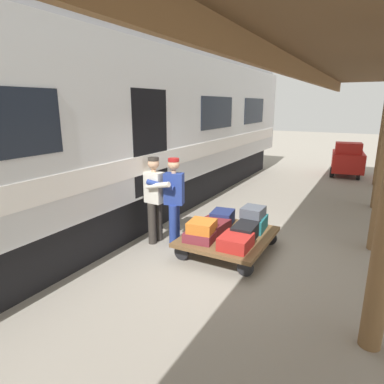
{
  "coord_description": "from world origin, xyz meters",
  "views": [
    {
      "loc": [
        -1.73,
        5.26,
        2.67
      ],
      "look_at": [
        1.02,
        0.27,
        1.15
      ],
      "focal_mm": 30.85,
      "sensor_mm": 36.0,
      "label": 1
    }
  ],
  "objects_px": {
    "train_car": "(94,134)",
    "suitcase_burgundy_valise": "(200,236)",
    "suitcase_slate_roller": "(253,212)",
    "suitcase_maroon_trunk": "(212,226)",
    "suitcase_red_plastic": "(236,242)",
    "suitcase_navy_fabric": "(222,217)",
    "suitcase_black_hardshell": "(246,231)",
    "porter_by_door": "(155,197)",
    "baggage_tug": "(348,160)",
    "suitcase_orange_carryall": "(202,226)",
    "suitcase_teal_softside": "(254,223)",
    "luggage_cart": "(228,237)",
    "porter_in_overalls": "(173,199)"
  },
  "relations": [
    {
      "from": "suitcase_orange_carryall",
      "to": "porter_in_overalls",
      "type": "height_order",
      "value": "porter_in_overalls"
    },
    {
      "from": "suitcase_slate_roller",
      "to": "porter_in_overalls",
      "type": "bearing_deg",
      "value": 24.66
    },
    {
      "from": "suitcase_burgundy_valise",
      "to": "porter_by_door",
      "type": "xyz_separation_m",
      "value": [
        1.1,
        -0.23,
        0.5
      ]
    },
    {
      "from": "porter_by_door",
      "to": "porter_in_overalls",
      "type": "bearing_deg",
      "value": -165.51
    },
    {
      "from": "suitcase_navy_fabric",
      "to": "baggage_tug",
      "type": "height_order",
      "value": "baggage_tug"
    },
    {
      "from": "porter_in_overalls",
      "to": "luggage_cart",
      "type": "bearing_deg",
      "value": -171.52
    },
    {
      "from": "train_car",
      "to": "baggage_tug",
      "type": "xyz_separation_m",
      "value": [
        -4.5,
        -8.53,
        -1.43
      ]
    },
    {
      "from": "train_car",
      "to": "suitcase_burgundy_valise",
      "type": "xyz_separation_m",
      "value": [
        -2.83,
        0.45,
        -1.63
      ]
    },
    {
      "from": "suitcase_burgundy_valise",
      "to": "suitcase_orange_carryall",
      "type": "xyz_separation_m",
      "value": [
        -0.02,
        -0.01,
        0.18
      ]
    },
    {
      "from": "suitcase_red_plastic",
      "to": "baggage_tug",
      "type": "height_order",
      "value": "baggage_tug"
    },
    {
      "from": "suitcase_teal_softside",
      "to": "porter_in_overalls",
      "type": "xyz_separation_m",
      "value": [
        1.42,
        0.64,
        0.46
      ]
    },
    {
      "from": "suitcase_navy_fabric",
      "to": "baggage_tug",
      "type": "bearing_deg",
      "value": -101.8
    },
    {
      "from": "suitcase_teal_softside",
      "to": "suitcase_orange_carryall",
      "type": "relative_size",
      "value": 1.26
    },
    {
      "from": "suitcase_teal_softside",
      "to": "suitcase_burgundy_valise",
      "type": "relative_size",
      "value": 1.13
    },
    {
      "from": "luggage_cart",
      "to": "suitcase_burgundy_valise",
      "type": "height_order",
      "value": "suitcase_burgundy_valise"
    },
    {
      "from": "suitcase_maroon_trunk",
      "to": "suitcase_red_plastic",
      "type": "height_order",
      "value": "suitcase_red_plastic"
    },
    {
      "from": "suitcase_navy_fabric",
      "to": "train_car",
      "type": "bearing_deg",
      "value": 10.25
    },
    {
      "from": "suitcase_slate_roller",
      "to": "porter_by_door",
      "type": "relative_size",
      "value": 0.26
    },
    {
      "from": "baggage_tug",
      "to": "suitcase_black_hardshell",
      "type": "bearing_deg",
      "value": 83.23
    },
    {
      "from": "suitcase_burgundy_valise",
      "to": "suitcase_slate_roller",
      "type": "bearing_deg",
      "value": -123.44
    },
    {
      "from": "luggage_cart",
      "to": "suitcase_navy_fabric",
      "type": "bearing_deg",
      "value": -55.31
    },
    {
      "from": "train_car",
      "to": "luggage_cart",
      "type": "relative_size",
      "value": 10.06
    },
    {
      "from": "porter_by_door",
      "to": "baggage_tug",
      "type": "xyz_separation_m",
      "value": [
        -2.78,
        -8.75,
        -0.3
      ]
    },
    {
      "from": "suitcase_navy_fabric",
      "to": "baggage_tug",
      "type": "distance_m",
      "value": 8.19
    },
    {
      "from": "suitcase_maroon_trunk",
      "to": "porter_by_door",
      "type": "relative_size",
      "value": 0.36
    },
    {
      "from": "suitcase_black_hardshell",
      "to": "suitcase_orange_carryall",
      "type": "height_order",
      "value": "suitcase_orange_carryall"
    },
    {
      "from": "suitcase_navy_fabric",
      "to": "suitcase_red_plastic",
      "type": "bearing_deg",
      "value": 124.69
    },
    {
      "from": "suitcase_black_hardshell",
      "to": "baggage_tug",
      "type": "bearing_deg",
      "value": -96.77
    },
    {
      "from": "suitcase_slate_roller",
      "to": "suitcase_black_hardshell",
      "type": "bearing_deg",
      "value": 94.19
    },
    {
      "from": "train_car",
      "to": "suitcase_red_plastic",
      "type": "bearing_deg",
      "value": 172.64
    },
    {
      "from": "porter_by_door",
      "to": "suitcase_black_hardshell",
      "type": "bearing_deg",
      "value": -171.88
    },
    {
      "from": "suitcase_slate_roller",
      "to": "suitcase_red_plastic",
      "type": "bearing_deg",
      "value": 92.08
    },
    {
      "from": "suitcase_black_hardshell",
      "to": "suitcase_slate_roller",
      "type": "relative_size",
      "value": 1.45
    },
    {
      "from": "suitcase_black_hardshell",
      "to": "porter_by_door",
      "type": "height_order",
      "value": "porter_by_door"
    },
    {
      "from": "suitcase_orange_carryall",
      "to": "suitcase_slate_roller",
      "type": "bearing_deg",
      "value": -122.99
    },
    {
      "from": "suitcase_burgundy_valise",
      "to": "baggage_tug",
      "type": "bearing_deg",
      "value": -100.57
    },
    {
      "from": "suitcase_teal_softside",
      "to": "baggage_tug",
      "type": "distance_m",
      "value": 8.08
    },
    {
      "from": "suitcase_slate_roller",
      "to": "train_car",
      "type": "bearing_deg",
      "value": 8.3
    },
    {
      "from": "suitcase_navy_fabric",
      "to": "suitcase_red_plastic",
      "type": "relative_size",
      "value": 0.9
    },
    {
      "from": "suitcase_red_plastic",
      "to": "suitcase_slate_roller",
      "type": "xyz_separation_m",
      "value": [
        0.03,
        -0.96,
        0.24
      ]
    },
    {
      "from": "suitcase_orange_carryall",
      "to": "baggage_tug",
      "type": "relative_size",
      "value": 0.25
    },
    {
      "from": "luggage_cart",
      "to": "suitcase_red_plastic",
      "type": "height_order",
      "value": "suitcase_red_plastic"
    },
    {
      "from": "suitcase_maroon_trunk",
      "to": "suitcase_teal_softside",
      "type": "xyz_separation_m",
      "value": [
        -0.67,
        -0.48,
        0.02
      ]
    },
    {
      "from": "suitcase_black_hardshell",
      "to": "train_car",
      "type": "bearing_deg",
      "value": 0.49
    },
    {
      "from": "suitcase_navy_fabric",
      "to": "suitcase_orange_carryall",
      "type": "xyz_separation_m",
      "value": [
        -0.02,
        0.95,
        0.13
      ]
    },
    {
      "from": "porter_by_door",
      "to": "suitcase_teal_softside",
      "type": "bearing_deg",
      "value": -157.5
    },
    {
      "from": "train_car",
      "to": "suitcase_burgundy_valise",
      "type": "distance_m",
      "value": 3.29
    },
    {
      "from": "train_car",
      "to": "suitcase_burgundy_valise",
      "type": "bearing_deg",
      "value": 170.93
    },
    {
      "from": "suitcase_burgundy_valise",
      "to": "porter_in_overalls",
      "type": "xyz_separation_m",
      "value": [
        0.76,
        -0.32,
        0.5
      ]
    },
    {
      "from": "suitcase_teal_softside",
      "to": "suitcase_orange_carryall",
      "type": "bearing_deg",
      "value": 55.73
    }
  ]
}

